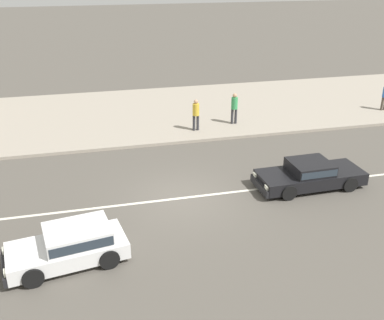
{
  "coord_description": "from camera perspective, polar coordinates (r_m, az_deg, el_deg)",
  "views": [
    {
      "loc": [
        -3.13,
        -14.51,
        8.22
      ],
      "look_at": [
        0.77,
        1.59,
        0.8
      ],
      "focal_mm": 42.0,
      "sensor_mm": 36.0,
      "label": 1
    }
  ],
  "objects": [
    {
      "name": "sedan_black_0",
      "position": [
        18.17,
        14.69,
        -1.76
      ],
      "size": [
        4.31,
        1.84,
        1.06
      ],
      "color": "black",
      "rests_on": "ground"
    },
    {
      "name": "pedestrian_by_shop",
      "position": [
        24.03,
        5.4,
        6.83
      ],
      "size": [
        0.34,
        0.34,
        1.66
      ],
      "color": "#333338",
      "rests_on": "kerb_strip"
    },
    {
      "name": "kerb_strip",
      "position": [
        26.31,
        -6.15,
        5.95
      ],
      "size": [
        68.0,
        10.0,
        0.15
      ],
      "primitive_type": "cube",
      "color": "#9E9384",
      "rests_on": "ground"
    },
    {
      "name": "ground_plane",
      "position": [
        16.97,
        -1.27,
        -4.86
      ],
      "size": [
        160.0,
        160.0,
        0.0
      ],
      "primitive_type": "plane",
      "color": "#544F47"
    },
    {
      "name": "pedestrian_mid_kerb",
      "position": [
        22.94,
        0.5,
        6.04
      ],
      "size": [
        0.34,
        0.34,
        1.64
      ],
      "color": "#333338",
      "rests_on": "kerb_strip"
    },
    {
      "name": "lane_centre_stripe",
      "position": [
        16.97,
        -1.27,
        -4.85
      ],
      "size": [
        50.4,
        0.14,
        0.01
      ],
      "primitive_type": "cube",
      "color": "silver",
      "rests_on": "ground"
    },
    {
      "name": "hatchback_white_1",
      "position": [
        13.85,
        -15.13,
        -10.29
      ],
      "size": [
        3.72,
        2.13,
        1.1
      ],
      "color": "white",
      "rests_on": "ground"
    }
  ]
}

